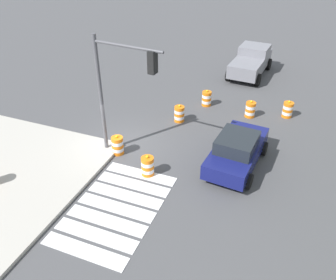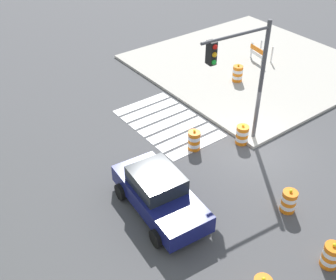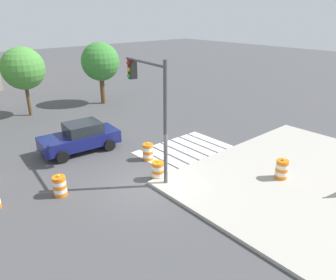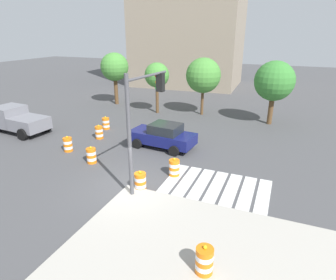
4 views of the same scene
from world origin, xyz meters
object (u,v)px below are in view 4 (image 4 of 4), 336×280
traffic_barrel_median_far (68,144)px  traffic_barrel_far_curb (174,168)px  pickup_truck (15,119)px  street_tree_streetside_near (203,76)px  traffic_barrel_near_corner (99,132)px  traffic_barrel_lane_center (106,123)px  traffic_barrel_median_near (140,182)px  sports_car (163,136)px  street_tree_streetside_far (274,81)px  traffic_barrel_crosswalk_end (91,155)px  street_tree_corner_lot (157,76)px  traffic_light_pole (143,109)px  traffic_barrel_on_sidewalk (204,260)px  street_tree_streetside_mid (115,67)px

traffic_barrel_median_far → traffic_barrel_far_curb: 7.50m
pickup_truck → street_tree_streetside_near: bearing=40.7°
traffic_barrel_near_corner → traffic_barrel_lane_center: 2.12m
traffic_barrel_median_near → pickup_truck: bearing=162.3°
sports_car → traffic_barrel_median_far: (-5.34, -2.94, -0.36)m
traffic_barrel_median_near → street_tree_streetside_far: (4.94, 13.53, 3.06)m
traffic_barrel_crosswalk_end → traffic_barrel_median_far: bearing=160.6°
traffic_barrel_median_near → street_tree_corner_lot: street_tree_corner_lot is taller
sports_car → traffic_light_pole: 6.00m
street_tree_streetside_near → traffic_barrel_crosswalk_end: bearing=-103.6°
sports_car → traffic_light_pole: bearing=-76.6°
traffic_barrel_median_near → street_tree_streetside_near: bearing=94.2°
traffic_light_pole → street_tree_corner_lot: bearing=111.9°
pickup_truck → street_tree_streetside_near: size_ratio=1.04×
sports_car → traffic_barrel_median_far: size_ratio=4.36×
traffic_barrel_near_corner → traffic_light_pole: size_ratio=0.19×
traffic_barrel_near_corner → traffic_light_pole: 8.46m
traffic_barrel_median_far → traffic_barrel_lane_center: size_ratio=1.00×
traffic_barrel_median_far → traffic_barrel_lane_center: same height
street_tree_streetside_near → traffic_barrel_far_curb: bearing=-80.6°
street_tree_streetside_far → traffic_barrel_on_sidewalk: bearing=-92.2°
traffic_light_pole → street_tree_corner_lot: 13.66m
street_tree_streetside_near → traffic_barrel_lane_center: bearing=-129.7°
traffic_barrel_crosswalk_end → traffic_barrel_far_curb: bearing=4.0°
traffic_barrel_near_corner → street_tree_streetside_near: street_tree_streetside_near is taller
traffic_barrel_far_curb → traffic_barrel_median_far: bearing=176.1°
traffic_barrel_median_far → street_tree_streetside_far: street_tree_streetside_far is taller
pickup_truck → traffic_barrel_median_far: (6.25, -1.55, -0.52)m
traffic_barrel_far_curb → traffic_barrel_lane_center: same height
traffic_barrel_crosswalk_end → traffic_barrel_median_far: (-2.45, 0.86, 0.00)m
sports_car → traffic_barrel_on_sidewalk: size_ratio=4.36×
pickup_truck → traffic_barrel_on_sidewalk: pickup_truck is taller
traffic_barrel_crosswalk_end → traffic_barrel_median_near: (4.07, -1.66, 0.00)m
traffic_barrel_crosswalk_end → street_tree_streetside_mid: (-6.42, 13.03, 3.33)m
traffic_barrel_lane_center → street_tree_streetside_far: street_tree_streetside_far is taller
traffic_barrel_median_near → street_tree_streetside_mid: bearing=125.5°
street_tree_streetside_near → street_tree_corner_lot: (-4.03, -1.03, -0.08)m
traffic_barrel_on_sidewalk → street_tree_streetside_mid: 23.92m
traffic_light_pole → street_tree_streetside_near: bearing=94.4°
traffic_barrel_lane_center → street_tree_streetside_near: bearing=50.3°
traffic_barrel_near_corner → traffic_barrel_crosswalk_end: same height
traffic_barrel_median_near → street_tree_corner_lot: 14.39m
traffic_barrel_crosswalk_end → street_tree_corner_lot: size_ratio=0.22×
traffic_barrel_near_corner → traffic_barrel_median_near: 8.00m
traffic_barrel_crosswalk_end → traffic_barrel_median_far: size_ratio=1.00×
sports_car → traffic_barrel_on_sidewalk: bearing=-59.8°
pickup_truck → traffic_light_pole: traffic_light_pole is taller
street_tree_streetside_near → street_tree_streetside_mid: size_ratio=0.97×
traffic_light_pole → sports_car: bearing=103.4°
traffic_barrel_far_curb → street_tree_streetside_mid: street_tree_streetside_mid is taller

